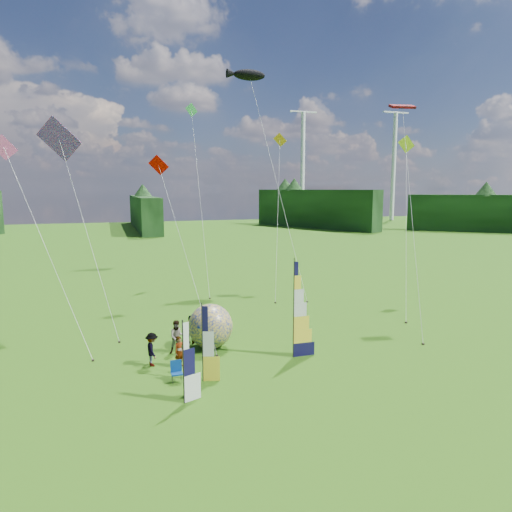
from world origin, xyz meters
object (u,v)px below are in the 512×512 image
object	(u,v)px
camp_chair	(177,372)
side_banner_far	(183,364)
spectator_d	(191,330)
bol_inflatable	(211,326)
kite_whale	(276,169)
spectator_b	(177,337)
feather_banner_main	(294,310)
side_banner_left	(202,344)
spectator_c	(152,349)
spectator_a	(179,352)

from	to	relation	value
camp_chair	side_banner_far	bearing A→B (deg)	-88.80
side_banner_far	camp_chair	size ratio (longest dim) A/B	3.53
side_banner_far	spectator_d	xyz separation A→B (m)	(1.58, 7.23, -0.89)
bol_inflatable	kite_whale	size ratio (longest dim) A/B	0.12
spectator_b	kite_whale	distance (m)	19.69
feather_banner_main	side_banner_left	distance (m)	5.45
camp_chair	side_banner_left	bearing A→B (deg)	-12.15
spectator_b	bol_inflatable	bearing A→B (deg)	8.10
spectator_b	spectator_c	world-z (taller)	spectator_b
camp_chair	kite_whale	world-z (taller)	kite_whale
kite_whale	spectator_c	bearing A→B (deg)	-150.62
spectator_a	camp_chair	distance (m)	1.89
spectator_a	spectator_b	world-z (taller)	spectator_b
side_banner_left	spectator_d	distance (m)	5.39
spectator_b	spectator_a	bearing A→B (deg)	-95.59
feather_banner_main	bol_inflatable	size ratio (longest dim) A/B	2.06
feather_banner_main	bol_inflatable	bearing A→B (deg)	144.74
feather_banner_main	spectator_a	xyz separation A→B (m)	(-5.93, 0.59, -1.79)
bol_inflatable	spectator_c	size ratio (longest dim) A/B	1.46
side_banner_far	spectator_a	size ratio (longest dim) A/B	2.21
camp_chair	kite_whale	distance (m)	22.91
spectator_a	spectator_d	size ratio (longest dim) A/B	0.93
spectator_b	feather_banner_main	bearing A→B (deg)	-23.96
side_banner_left	spectator_a	world-z (taller)	side_banner_left
bol_inflatable	side_banner_left	bearing A→B (deg)	-107.14
side_banner_left	spectator_b	world-z (taller)	side_banner_left
camp_chair	kite_whale	bearing A→B (deg)	58.47
spectator_c	camp_chair	bearing A→B (deg)	-164.68
spectator_d	feather_banner_main	bearing A→B (deg)	166.03
side_banner_left	bol_inflatable	xyz separation A→B (m)	(1.34, 4.34, -0.55)
kite_whale	side_banner_far	bearing A→B (deg)	-141.45
spectator_b	side_banner_left	bearing A→B (deg)	-82.14
side_banner_far	camp_chair	distance (m)	2.55
spectator_b	spectator_c	size ratio (longest dim) A/B	1.07
spectator_a	spectator_b	xyz separation A→B (m)	(0.19, 1.95, 0.13)
side_banner_left	kite_whale	bearing A→B (deg)	77.41
feather_banner_main	side_banner_far	world-z (taller)	feather_banner_main
kite_whale	spectator_a	bearing A→B (deg)	-146.51
spectator_c	kite_whale	xyz separation A→B (m)	(12.19, 14.82, 9.71)
side_banner_far	feather_banner_main	bearing A→B (deg)	7.85
bol_inflatable	camp_chair	size ratio (longest dim) A/B	2.55
side_banner_left	side_banner_far	world-z (taller)	side_banner_left
side_banner_far	camp_chair	xyz separation A→B (m)	(0.02, 2.22, -1.24)
spectator_b	spectator_d	size ratio (longest dim) A/B	1.08
side_banner_far	bol_inflatable	bearing A→B (deg)	47.41
spectator_b	spectator_d	world-z (taller)	spectator_b
feather_banner_main	camp_chair	bearing A→B (deg)	-168.02
side_banner_left	spectator_a	bearing A→B (deg)	127.18
feather_banner_main	spectator_c	bearing A→B (deg)	172.02
spectator_d	spectator_c	bearing A→B (deg)	71.43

